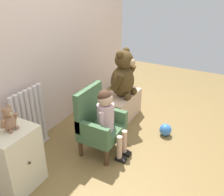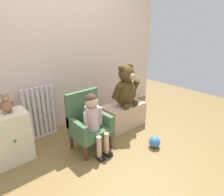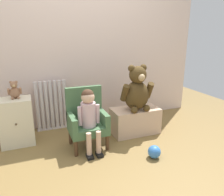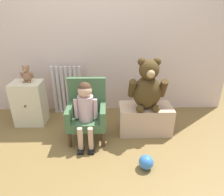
# 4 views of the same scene
# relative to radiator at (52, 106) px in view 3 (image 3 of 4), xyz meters

# --- Properties ---
(ground_plane) EXTENTS (6.00, 6.00, 0.00)m
(ground_plane) POSITION_rel_radiator_xyz_m (0.40, -1.09, -0.35)
(ground_plane) COLOR olive
(back_wall) EXTENTS (3.80, 0.05, 2.40)m
(back_wall) POSITION_rel_radiator_xyz_m (0.40, 0.12, 0.85)
(back_wall) COLOR beige
(back_wall) RESTS_ON ground_plane
(radiator) EXTENTS (0.43, 0.05, 0.70)m
(radiator) POSITION_rel_radiator_xyz_m (0.00, 0.00, 0.00)
(radiator) COLOR silver
(radiator) RESTS_ON ground_plane
(small_dresser) EXTENTS (0.38, 0.31, 0.57)m
(small_dresser) POSITION_rel_radiator_xyz_m (-0.45, -0.28, -0.06)
(small_dresser) COLOR beige
(small_dresser) RESTS_ON ground_plane
(child_armchair) EXTENTS (0.43, 0.37, 0.71)m
(child_armchair) POSITION_rel_radiator_xyz_m (0.33, -0.62, -0.01)
(child_armchair) COLOR #446842
(child_armchair) RESTS_ON ground_plane
(child_figure) EXTENTS (0.25, 0.35, 0.72)m
(child_figure) POSITION_rel_radiator_xyz_m (0.33, -0.73, 0.12)
(child_figure) COLOR beige
(child_figure) RESTS_ON ground_plane
(low_bench) EXTENTS (0.63, 0.33, 0.34)m
(low_bench) POSITION_rel_radiator_xyz_m (1.03, -0.52, -0.17)
(low_bench) COLOR #CFAC8E
(low_bench) RESTS_ON ground_plane
(large_teddy_bear) EXTENTS (0.43, 0.30, 0.59)m
(large_teddy_bear) POSITION_rel_radiator_xyz_m (1.02, -0.56, 0.26)
(large_teddy_bear) COLOR #493519
(large_teddy_bear) RESTS_ON low_bench
(small_teddy_bear) EXTENTS (0.15, 0.11, 0.21)m
(small_teddy_bear) POSITION_rel_radiator_xyz_m (-0.43, -0.26, 0.32)
(small_teddy_bear) COLOR #956749
(small_teddy_bear) RESTS_ON small_dresser
(toy_ball) EXTENTS (0.14, 0.14, 0.14)m
(toy_ball) POSITION_rel_radiator_xyz_m (0.93, -1.17, -0.28)
(toy_ball) COLOR #3878C9
(toy_ball) RESTS_ON ground_plane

